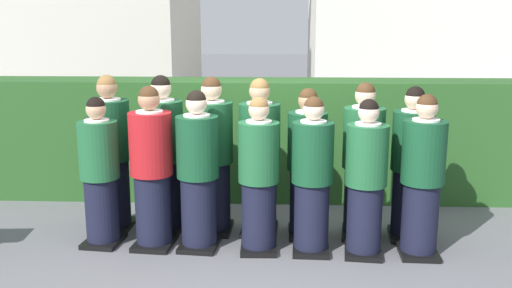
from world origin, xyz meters
TOP-DOWN VIEW (x-y plane):
  - ground_plane at (0.00, 0.00)m, footprint 60.00×60.00m
  - student_front_row_0 at (-1.59, 0.09)m, footprint 0.41×0.48m
  - student_in_red_blazer at (-1.05, 0.06)m, footprint 0.43×0.54m
  - student_front_row_2 at (-0.58, 0.04)m, footprint 0.42×0.50m
  - student_front_row_3 at (0.04, -0.01)m, footprint 0.41×0.50m
  - student_front_row_4 at (0.57, -0.02)m, footprint 0.41×0.50m
  - student_front_row_5 at (1.09, -0.07)m, footprint 0.41×0.48m
  - student_front_row_6 at (1.63, -0.06)m, footprint 0.42×0.51m
  - student_rear_row_0 at (-1.61, 0.55)m, footprint 0.45×0.55m
  - student_rear_row_1 at (-1.02, 0.51)m, footprint 0.46×0.54m
  - student_rear_row_2 at (-0.48, 0.50)m, footprint 0.45×0.50m
  - student_rear_row_3 at (0.03, 0.50)m, footprint 0.44×0.50m
  - student_rear_row_4 at (0.53, 0.42)m, footprint 0.42×0.46m
  - student_rear_row_5 at (1.12, 0.43)m, footprint 0.44×0.55m
  - student_rear_row_6 at (1.62, 0.39)m, footprint 0.42×0.50m
  - hedge at (0.00, 1.79)m, footprint 8.27×0.70m

SIDE VIEW (x-z plane):
  - ground_plane at x=0.00m, z-range 0.00..0.00m
  - student_front_row_0 at x=-1.59m, z-range -0.04..1.51m
  - student_front_row_5 at x=1.09m, z-range -0.04..1.53m
  - student_front_row_3 at x=0.04m, z-range -0.04..1.53m
  - student_front_row_4 at x=0.57m, z-range -0.04..1.54m
  - student_rear_row_4 at x=0.53m, z-range -0.04..1.57m
  - hedge at x=0.00m, z-range 0.00..1.53m
  - student_front_row_6 at x=1.63m, z-range -0.04..1.58m
  - student_front_row_2 at x=-0.58m, z-range -0.04..1.59m
  - student_rear_row_6 at x=1.62m, z-range -0.04..1.59m
  - student_in_red_blazer at x=-1.05m, z-range -0.04..1.63m
  - student_rear_row_5 at x=1.12m, z-range -0.04..1.63m
  - student_rear_row_3 at x=0.03m, z-range -0.04..1.66m
  - student_rear_row_2 at x=-0.48m, z-range -0.04..1.67m
  - student_rear_row_0 at x=-1.61m, z-range -0.04..1.68m
  - student_rear_row_1 at x=-1.02m, z-range -0.04..1.68m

